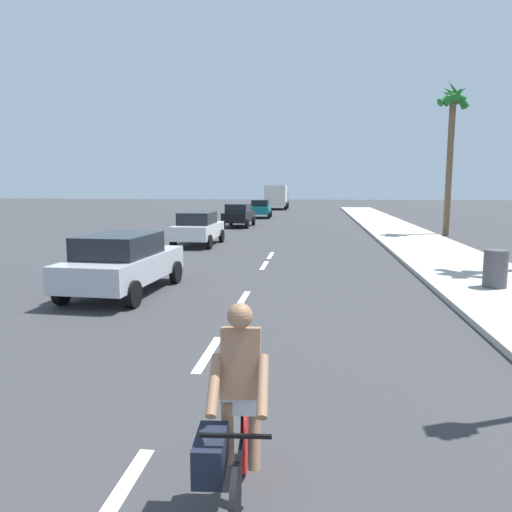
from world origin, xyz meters
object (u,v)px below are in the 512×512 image
Objects in this scene: parked_car_teal at (261,208)px; cyclist at (234,417)px; parked_car_white at (198,228)px; trash_bin_near at (495,269)px; parked_car_black at (239,215)px; palm_tree_far at (452,116)px; parked_car_silver at (123,262)px; delivery_truck at (276,197)px.

cyclist is at bearing -85.26° from parked_car_teal.
trash_bin_near is (10.15, -9.11, -0.20)m from parked_car_white.
parked_car_teal is at bearing 88.80° from parked_car_white.
palm_tree_far is at bearing -18.50° from parked_car_black.
palm_tree_far reaches higher than parked_car_white.
parked_car_black is 1.02× the size of parked_car_teal.
parked_car_silver is at bearing -66.41° from cyclist.
palm_tree_far is 8.52× the size of trash_bin_near.
trash_bin_near is (5.40, 9.41, -0.20)m from cyclist.
parked_car_silver is at bearing -172.56° from trash_bin_near.
palm_tree_far is (11.96, -14.12, 5.68)m from parked_car_teal.
cyclist reaches higher than parked_car_teal.
parked_car_black is 3.96× the size of trash_bin_near.
parked_car_silver is 10.38m from parked_car_white.
palm_tree_far is at bearing 80.31° from trash_bin_near.
parked_car_black and parked_car_teal have the same top height.
parked_car_black is at bearing -85.37° from cyclist.
delivery_truck is at bearing 90.63° from parked_car_black.
palm_tree_far is (12.23, 16.26, 5.68)m from parked_car_silver.
cyclist reaches higher than parked_car_black.
parked_car_black is at bearing 89.46° from parked_car_white.
delivery_truck is (0.65, 25.10, 0.67)m from parked_car_black.
parked_car_silver and parked_car_black have the same top height.
trash_bin_near is (-2.56, -15.00, -5.88)m from palm_tree_far.
parked_car_black is 0.63× the size of delivery_truck.
parked_car_teal is (0.48, 9.44, -0.00)m from parked_car_black.
parked_car_silver is at bearing -87.35° from parked_car_black.
parked_car_teal is 15.67m from delivery_truck.
parked_car_white and parked_car_black have the same top height.
cyclist is 9.20m from parked_car_silver.
cyclist is at bearing -59.02° from parked_car_silver.
trash_bin_near is (9.87, -19.67, -0.20)m from parked_car_black.
parked_car_silver is 1.11× the size of parked_car_white.
delivery_truck reaches higher than parked_car_white.
parked_car_white is 35.68m from delivery_truck.
parked_car_white is (-0.47, 10.37, -0.00)m from parked_car_silver.
parked_car_teal is (0.28, 30.38, -0.01)m from parked_car_silver.
palm_tree_far is at bearing -50.93° from parked_car_teal.
parked_car_teal reaches higher than trash_bin_near.
parked_car_teal is 3.89× the size of trash_bin_near.
delivery_truck is at bearing 92.72° from parked_car_silver.
cyclist is 0.46× the size of parked_car_black.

